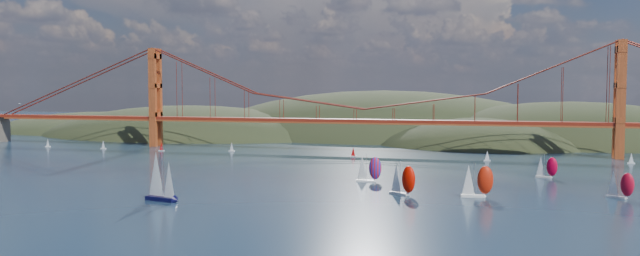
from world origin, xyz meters
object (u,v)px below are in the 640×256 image
object	(u,v)px
sloop_navy	(160,177)
racer_rwb	(368,169)
racer_0	(402,179)
racer_1	(476,180)
racer_2	(620,184)
racer_3	(546,167)

from	to	relation	value
sloop_navy	racer_rwb	bearing A→B (deg)	57.80
racer_0	sloop_navy	bearing A→B (deg)	-128.15
racer_0	racer_rwb	world-z (taller)	racer_0
racer_1	racer_2	bearing A→B (deg)	5.83
sloop_navy	racer_0	xyz separation A→B (m)	(66.81, 27.56, -2.05)
racer_2	racer_3	size ratio (longest dim) A/B	1.02
racer_2	racer_3	world-z (taller)	racer_2
sloop_navy	racer_rwb	size ratio (longest dim) A/B	1.56
racer_1	racer_3	bearing A→B (deg)	57.01
racer_1	racer_0	bearing A→B (deg)	178.53
racer_3	sloop_navy	bearing A→B (deg)	-132.10
racer_rwb	racer_1	bearing A→B (deg)	-32.48
racer_0	racer_rwb	bearing A→B (deg)	151.83
racer_2	sloop_navy	bearing A→B (deg)	-133.50
sloop_navy	racer_0	distance (m)	72.30
sloop_navy	racer_1	xyz separation A→B (m)	(88.89, 29.62, -1.86)
racer_0	racer_rwb	xyz separation A→B (m)	(-14.91, 23.50, -0.17)
sloop_navy	racer_2	bearing A→B (deg)	29.89
racer_2	racer_3	xyz separation A→B (m)	(-17.42, 38.99, -0.10)
sloop_navy	racer_rwb	distance (m)	72.85
sloop_navy	racer_2	distance (m)	135.72
sloop_navy	racer_1	world-z (taller)	sloop_navy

